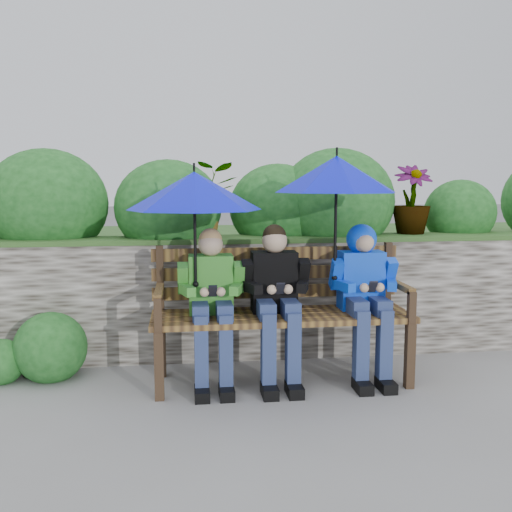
{
  "coord_description": "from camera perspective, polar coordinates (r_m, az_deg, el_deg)",
  "views": [
    {
      "loc": [
        -0.53,
        -4.04,
        1.51
      ],
      "look_at": [
        0.0,
        0.1,
        0.95
      ],
      "focal_mm": 40.0,
      "sensor_mm": 36.0,
      "label": 1
    }
  ],
  "objects": [
    {
      "name": "umbrella_left",
      "position": [
        4.06,
        -6.18,
        6.49
      ],
      "size": [
        0.96,
        0.96,
        0.88
      ],
      "color": "#000ACE",
      "rests_on": "ground"
    },
    {
      "name": "boy_left",
      "position": [
        4.16,
        -4.46,
        -4.15
      ],
      "size": [
        0.48,
        0.56,
        1.16
      ],
      "color": "#2F7D21",
      "rests_on": "ground"
    },
    {
      "name": "garden_backdrop",
      "position": [
        5.7,
        -2.6,
        -0.94
      ],
      "size": [
        8.0,
        2.87,
        1.83
      ],
      "color": "#352F27",
      "rests_on": "ground"
    },
    {
      "name": "ground",
      "position": [
        4.35,
        0.17,
        -12.68
      ],
      "size": [
        60.0,
        60.0,
        0.0
      ],
      "primitive_type": "plane",
      "color": "gray",
      "rests_on": "ground"
    },
    {
      "name": "umbrella_right",
      "position": [
        4.24,
        8.05,
        8.1
      ],
      "size": [
        0.91,
        0.91,
        0.98
      ],
      "color": "#000ACE",
      "rests_on": "ground"
    },
    {
      "name": "boy_right",
      "position": [
        4.37,
        10.8,
        -3.02
      ],
      "size": [
        0.49,
        0.6,
        1.18
      ],
      "color": "blue",
      "rests_on": "ground"
    },
    {
      "name": "park_bench",
      "position": [
        4.32,
        2.45,
        -4.83
      ],
      "size": [
        1.93,
        0.56,
        1.02
      ],
      "color": "#352518",
      "rests_on": "ground"
    },
    {
      "name": "boy_middle",
      "position": [
        4.2,
        2.03,
        -3.86
      ],
      "size": [
        0.5,
        0.58,
        1.18
      ],
      "color": "black",
      "rests_on": "ground"
    }
  ]
}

